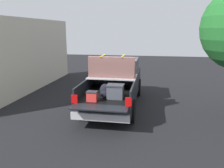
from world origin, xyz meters
The scene contains 3 objects.
ground_plane centered at (0.00, 0.00, 0.00)m, with size 40.00×40.00×0.00m, color black.
pickup_truck centered at (0.38, 0.00, 0.97)m, with size 6.05×2.06×2.23m.
building_facade centered at (1.99, 4.82, 1.90)m, with size 9.23×0.36×3.81m, color beige.
Camera 1 is at (-9.45, -1.57, 3.23)m, focal length 36.86 mm.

